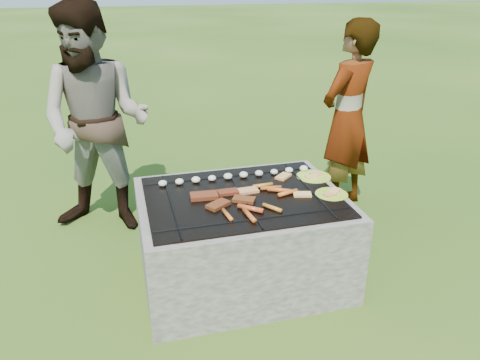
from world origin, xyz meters
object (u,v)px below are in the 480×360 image
(fire_pit, at_px, (242,241))
(cook, at_px, (347,118))
(bystander, at_px, (96,123))
(plate_near, at_px, (332,194))
(plate_far, at_px, (314,177))

(fire_pit, height_order, cook, cook)
(fire_pit, relative_size, bystander, 0.74)
(plate_near, relative_size, cook, 0.17)
(fire_pit, height_order, plate_far, plate_far)
(cook, xyz_separation_m, bystander, (-2.01, 0.13, 0.08))
(fire_pit, distance_m, plate_near, 0.66)
(plate_near, distance_m, bystander, 1.82)
(plate_far, relative_size, plate_near, 0.95)
(fire_pit, distance_m, bystander, 1.43)
(fire_pit, xyz_separation_m, bystander, (-0.87, 0.96, 0.60))
(plate_far, relative_size, bystander, 0.15)
(plate_far, bearing_deg, cook, 49.20)
(fire_pit, bearing_deg, bystander, 132.18)
(fire_pit, distance_m, plate_far, 0.67)
(plate_near, bearing_deg, cook, 59.03)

